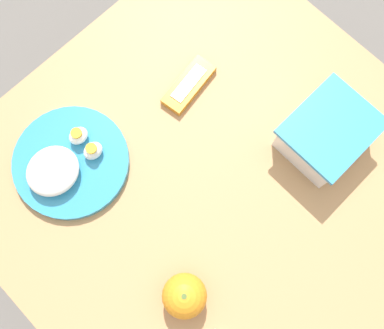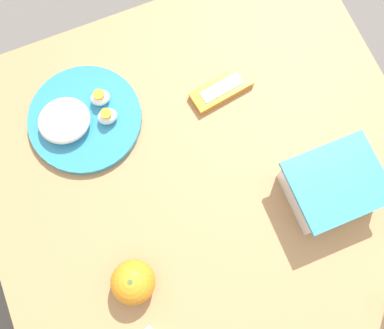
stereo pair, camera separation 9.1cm
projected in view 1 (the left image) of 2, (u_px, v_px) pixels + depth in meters
ground_plane at (209, 226)px, 1.63m from camera, size 10.00×10.00×0.00m
table at (218, 195)px, 1.05m from camera, size 0.91×0.95×0.71m
food_container at (326, 135)px, 0.92m from camera, size 0.18×0.15×0.09m
orange_fruit at (184, 296)px, 0.84m from camera, size 0.08×0.08×0.08m
rice_plate at (67, 163)px, 0.93m from camera, size 0.24×0.24×0.06m
candy_bar at (189, 85)px, 0.98m from camera, size 0.14×0.07×0.02m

